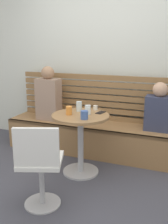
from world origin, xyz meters
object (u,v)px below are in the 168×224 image
at_px(cup_glass_tall, 79,106).
at_px(person_adult, 49,96).
at_px(white_chair, 40,164).
at_px(cup_espresso_small, 95,108).
at_px(cafe_table, 81,133).
at_px(cup_water_clear, 88,110).
at_px(person_child_left, 159,109).
at_px(cup_tumbler_orange, 69,110).
at_px(cup_mug_blue, 84,115).
at_px(phone_on_table, 101,112).
at_px(booth_bench, 98,139).

bearing_deg(cup_glass_tall, person_adult, 145.80).
bearing_deg(white_chair, cup_espresso_small, 81.09).
xyz_separation_m(person_adult, cup_espresso_small, (0.85, -0.33, -0.03)).
bearing_deg(cafe_table, person_adult, 141.27).
xyz_separation_m(cafe_table, person_adult, (-0.76, 0.61, 0.28)).
height_order(cup_glass_tall, cup_water_clear, cup_glass_tall).
bearing_deg(person_child_left, person_adult, -177.66).
bearing_deg(cup_tumbler_orange, person_child_left, 37.28).
height_order(cup_mug_blue, phone_on_table, cup_mug_blue).
bearing_deg(cup_glass_tall, booth_bench, 79.23).
distance_m(person_child_left, cup_water_clear, 0.98).
bearing_deg(booth_bench, phone_on_table, -69.10).
height_order(cafe_table, person_child_left, person_child_left).
xyz_separation_m(cup_tumbler_orange, cup_mug_blue, (0.23, -0.11, -0.00)).
height_order(booth_bench, phone_on_table, phone_on_table).
height_order(white_chair, cup_glass_tall, cup_glass_tall).
height_order(cup_tumbler_orange, cup_water_clear, cup_water_clear).
distance_m(booth_bench, white_chair, 1.47).
bearing_deg(cup_glass_tall, person_child_left, 30.39).
bearing_deg(cup_espresso_small, cup_glass_tall, -141.44).
height_order(booth_bench, white_chair, white_chair).
bearing_deg(person_adult, person_child_left, 2.34).
xyz_separation_m(person_adult, cup_mug_blue, (0.87, -0.76, -0.01)).
bearing_deg(cup_mug_blue, person_adult, 138.58).
relative_size(white_chair, person_adult, 1.07).
xyz_separation_m(cup_mug_blue, cup_espresso_small, (-0.02, 0.43, -0.02)).
height_order(white_chair, phone_on_table, white_chair).
bearing_deg(white_chair, cafe_table, 84.21).
bearing_deg(cup_water_clear, person_child_left, 40.02).
bearing_deg(white_chair, phone_on_table, 74.28).
bearing_deg(cup_water_clear, person_adult, 145.89).
distance_m(cup_glass_tall, cup_water_clear, 0.18).
height_order(person_adult, cup_glass_tall, person_adult).
xyz_separation_m(white_chair, cup_glass_tall, (0.00, 0.96, 0.34)).
xyz_separation_m(booth_bench, cup_mug_blue, (0.09, -0.79, 0.57)).
distance_m(person_adult, cup_tumbler_orange, 0.91).
bearing_deg(phone_on_table, cafe_table, 54.06).
bearing_deg(cup_tumbler_orange, cup_water_clear, 25.04).
bearing_deg(cup_mug_blue, cup_tumbler_orange, 155.24).
relative_size(booth_bench, person_child_left, 4.25).
bearing_deg(cup_glass_tall, cup_water_clear, -33.71).
height_order(cup_tumbler_orange, cup_mug_blue, cup_tumbler_orange).
xyz_separation_m(booth_bench, white_chair, (-0.10, -1.44, 0.24)).
bearing_deg(cup_glass_tall, white_chair, -90.26).
bearing_deg(cup_mug_blue, cup_glass_tall, 121.67).
bearing_deg(cup_mug_blue, person_child_left, 49.34).
height_order(booth_bench, person_adult, person_adult).
bearing_deg(phone_on_table, white_chair, 87.62).
relative_size(person_child_left, cup_tumbler_orange, 6.35).
distance_m(cup_water_clear, phone_on_table, 0.18).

